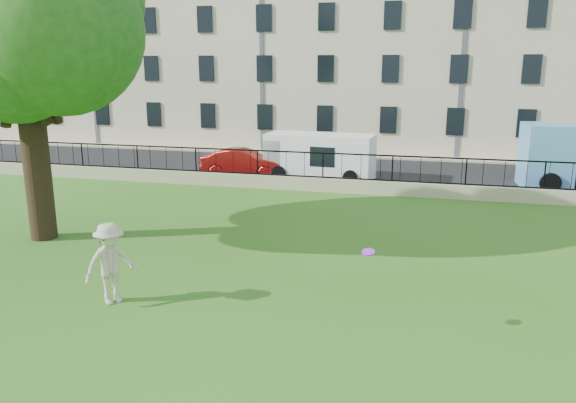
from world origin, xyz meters
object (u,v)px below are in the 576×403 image
(frisbee, at_px, (368,252))
(white_van, at_px, (320,156))
(red_sedan, at_px, (243,163))
(man, at_px, (111,263))
(tree, at_px, (18,12))

(frisbee, distance_m, white_van, 16.32)
(red_sedan, bearing_deg, white_van, -90.06)
(man, height_order, white_van, white_van)
(frisbee, xyz_separation_m, red_sedan, (-7.95, 15.41, -1.10))
(tree, distance_m, frisbee, 12.82)
(tree, relative_size, white_van, 2.01)
(tree, height_order, white_van, tree)
(tree, distance_m, red_sedan, 13.30)
(tree, xyz_separation_m, white_van, (6.85, 11.69, -5.87))
(frisbee, relative_size, red_sedan, 0.07)
(man, distance_m, white_van, 15.83)
(tree, xyz_separation_m, red_sedan, (3.04, 11.32, -6.28))
(red_sedan, relative_size, white_van, 0.80)
(red_sedan, bearing_deg, tree, 159.39)
(tree, bearing_deg, frisbee, -20.38)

